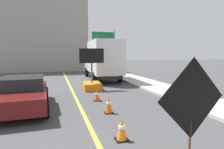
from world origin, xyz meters
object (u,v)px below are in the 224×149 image
Objects in this scene: traffic_cone_near_sign at (122,129)px; arrow_board_trailer at (92,82)px; traffic_cone_mid_lane at (109,104)px; traffic_cone_far_lane at (97,95)px; roadwork_sign at (192,101)px; box_truck at (102,59)px; highway_guide_sign at (108,44)px; pickup_car at (23,93)px.

arrow_board_trailer is at bearing 85.48° from traffic_cone_near_sign.
traffic_cone_mid_lane is 2.13m from traffic_cone_far_lane.
arrow_board_trailer reaches higher than roadwork_sign.
box_truck is 12.68× the size of traffic_cone_far_lane.
highway_guide_sign is 8.30× the size of traffic_cone_far_lane.
arrow_board_trailer is at bearing -111.18° from highway_guide_sign.
highway_guide_sign is at bearing 60.87° from pickup_car.
roadwork_sign is 0.31× the size of box_truck.
roadwork_sign is 19.55m from highway_guide_sign.
arrow_board_trailer is 5.31m from traffic_cone_mid_lane.
roadwork_sign is 0.49× the size of pickup_car.
pickup_car is 15.44m from highway_guide_sign.
highway_guide_sign is (1.94, 5.07, 1.57)m from box_truck.
highway_guide_sign is at bearing 68.82° from arrow_board_trailer.
pickup_car is 0.94× the size of highway_guide_sign.
pickup_car is at bearing -119.13° from highway_guide_sign.
arrow_board_trailer is at bearing 83.97° from traffic_cone_far_lane.
traffic_cone_mid_lane is at bearing -93.27° from arrow_board_trailer.
traffic_cone_far_lane is (-0.57, 6.35, -1.18)m from roadwork_sign.
highway_guide_sign is at bearing 79.66° from roadwork_sign.
box_truck reaches higher than roadwork_sign.
traffic_cone_far_lane is (-0.03, 2.13, -0.06)m from traffic_cone_mid_lane.
pickup_car is at bearing -123.63° from box_truck.
box_truck reaches higher than traffic_cone_near_sign.
roadwork_sign reaches higher than traffic_cone_far_lane.
pickup_car is 6.50× the size of traffic_cone_mid_lane.
pickup_car is (-5.46, -8.21, -1.16)m from box_truck.
traffic_cone_mid_lane is at bearing 97.27° from roadwork_sign.
roadwork_sign is 6.49m from traffic_cone_far_lane.
roadwork_sign is 0.47× the size of highway_guide_sign.
traffic_cone_near_sign is (-0.61, -7.78, -0.16)m from arrow_board_trailer.
pickup_car reaches higher than traffic_cone_near_sign.
box_truck is 1.53× the size of highway_guide_sign.
traffic_cone_far_lane is at bearing -105.38° from box_truck.
roadwork_sign is 3.22× the size of traffic_cone_mid_lane.
traffic_cone_far_lane is at bearing -107.62° from highway_guide_sign.
traffic_cone_near_sign is at bearing -53.46° from pickup_car.
highway_guide_sign is 13.77m from traffic_cone_far_lane.
pickup_car is 3.40m from traffic_cone_far_lane.
arrow_board_trailer is 3.19m from traffic_cone_far_lane.
roadwork_sign is at bearing -96.29° from box_truck.
arrow_board_trailer reaches higher than traffic_cone_far_lane.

